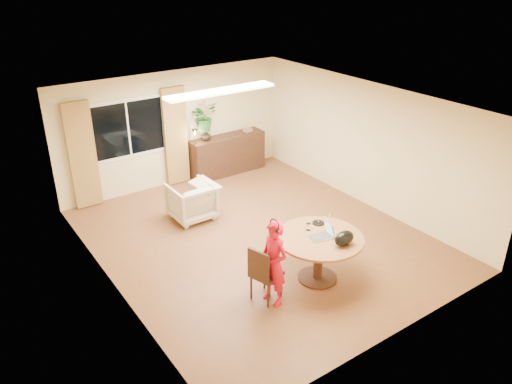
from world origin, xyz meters
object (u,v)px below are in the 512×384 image
at_px(dining_chair, 266,272).
at_px(armchair, 191,201).
at_px(dining_table, 319,246).
at_px(child, 274,263).
at_px(sideboard, 227,155).

distance_m(dining_chair, armchair, 2.99).
xyz_separation_m(dining_table, armchair, (-0.69, 3.05, -0.25)).
distance_m(child, armchair, 3.13).
bearing_deg(armchair, dining_chair, 84.01).
bearing_deg(dining_chair, child, -89.69).
relative_size(dining_chair, child, 0.68).
height_order(child, armchair, child).
bearing_deg(sideboard, armchair, -139.40).
xyz_separation_m(dining_table, sideboard, (1.15, 4.62, -0.15)).
relative_size(child, sideboard, 0.73).
xyz_separation_m(dining_table, child, (-0.95, -0.06, 0.06)).
bearing_deg(sideboard, dining_table, -103.96).
distance_m(dining_chair, child, 0.26).
relative_size(child, armchair, 1.66).
xyz_separation_m(dining_chair, child, (0.04, -0.13, 0.22)).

